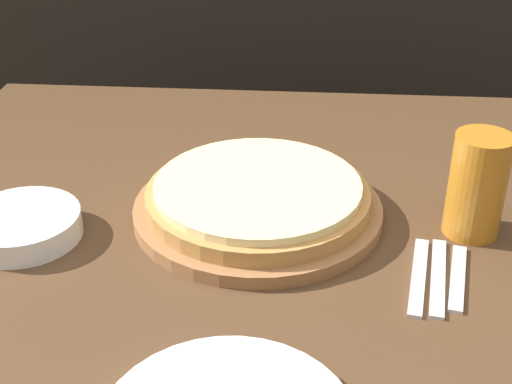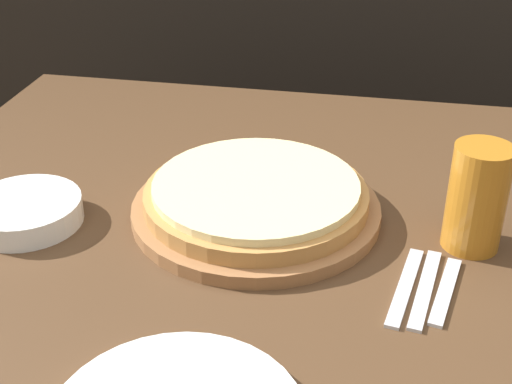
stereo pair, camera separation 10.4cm
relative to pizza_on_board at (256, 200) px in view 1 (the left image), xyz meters
name	(u,v)px [view 1 (the left image)]	position (x,y,z in m)	size (l,w,h in m)	color
pizza_on_board	(256,200)	(0.00, 0.00, 0.00)	(0.37, 0.37, 0.06)	#99663D
beer_glass	(476,181)	(0.31, -0.02, 0.06)	(0.08, 0.08, 0.15)	#B7701E
side_bowl	(21,225)	(-0.33, -0.08, -0.01)	(0.16, 0.16, 0.04)	white
fork	(417,276)	(0.22, -0.14, -0.02)	(0.05, 0.17, 0.00)	silver
dinner_knife	(436,277)	(0.25, -0.14, -0.02)	(0.05, 0.17, 0.00)	silver
spoon	(456,278)	(0.27, -0.14, -0.02)	(0.05, 0.15, 0.00)	silver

